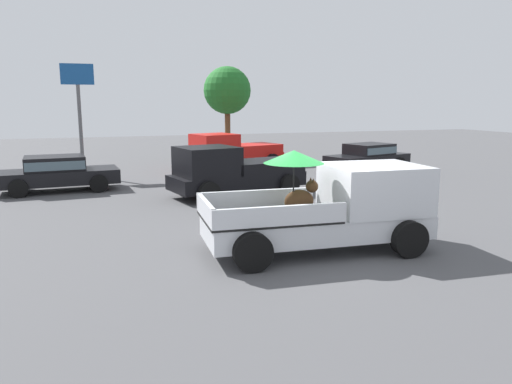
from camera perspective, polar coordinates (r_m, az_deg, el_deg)
ground_plane at (r=11.18m, az=7.04°, el=-6.78°), size 80.00×80.00×0.00m
pickup_truck_main at (r=11.11m, az=9.35°, el=-1.73°), size 5.16×2.52×2.28m
pickup_truck_red at (r=17.34m, az=-2.79°, el=2.41°), size 5.07×2.92×1.80m
pickup_truck_far at (r=24.27m, az=-2.85°, el=4.71°), size 5.11×3.17×1.80m
parked_sedan_near at (r=24.32m, az=13.01°, el=4.16°), size 4.62×2.88×1.33m
parked_sedan_far at (r=19.70m, az=-22.28°, el=2.22°), size 4.41×2.21×1.33m
motel_sign at (r=23.27m, az=-20.09°, el=10.35°), size 1.40×0.16×4.97m
tree_by_lot at (r=28.38m, az=-3.39°, el=11.74°), size 2.69×2.69×5.33m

